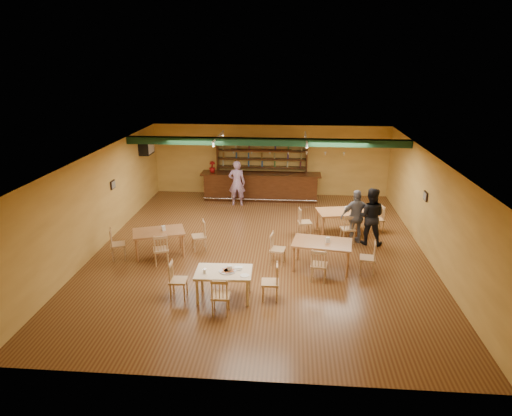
# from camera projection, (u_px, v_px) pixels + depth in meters

# --- Properties ---
(floor) EXTENTS (12.00, 12.00, 0.00)m
(floor) POSITION_uv_depth(u_px,v_px,m) (261.00, 249.00, 13.96)
(floor) COLOR brown
(floor) RESTS_ON ground
(ceiling_beam) EXTENTS (10.00, 0.30, 0.25)m
(ceiling_beam) POSITION_uv_depth(u_px,v_px,m) (266.00, 142.00, 15.69)
(ceiling_beam) COLOR black
(ceiling_beam) RESTS_ON ceiling
(track_rail_left) EXTENTS (0.05, 2.50, 0.05)m
(track_rail_left) POSITION_uv_depth(u_px,v_px,m) (218.00, 136.00, 16.36)
(track_rail_left) COLOR silver
(track_rail_left) RESTS_ON ceiling
(track_rail_right) EXTENTS (0.05, 2.50, 0.05)m
(track_rail_right) POSITION_uv_depth(u_px,v_px,m) (306.00, 137.00, 16.12)
(track_rail_right) COLOR silver
(track_rail_right) RESTS_ON ceiling
(ac_unit) EXTENTS (0.34, 0.70, 0.48)m
(ac_unit) POSITION_uv_depth(u_px,v_px,m) (146.00, 147.00, 17.53)
(ac_unit) COLOR silver
(ac_unit) RESTS_ON wall_left
(picture_left) EXTENTS (0.04, 0.34, 0.28)m
(picture_left) POSITION_uv_depth(u_px,v_px,m) (113.00, 185.00, 14.73)
(picture_left) COLOR black
(picture_left) RESTS_ON wall_left
(picture_right) EXTENTS (0.04, 0.34, 0.28)m
(picture_right) POSITION_uv_depth(u_px,v_px,m) (426.00, 196.00, 13.52)
(picture_right) COLOR black
(picture_right) RESTS_ON wall_right
(bar_counter) EXTENTS (4.95, 0.85, 1.13)m
(bar_counter) POSITION_uv_depth(u_px,v_px,m) (261.00, 186.00, 18.67)
(bar_counter) COLOR #33160A
(bar_counter) RESTS_ON ground
(back_bar_hutch) EXTENTS (3.83, 0.40, 2.28)m
(back_bar_hutch) POSITION_uv_depth(u_px,v_px,m) (262.00, 169.00, 19.08)
(back_bar_hutch) COLOR #33160A
(back_bar_hutch) RESTS_ON ground
(poinsettia) EXTENTS (0.33, 0.33, 0.46)m
(poinsettia) POSITION_uv_depth(u_px,v_px,m) (212.00, 167.00, 18.57)
(poinsettia) COLOR maroon
(poinsettia) RESTS_ON bar_counter
(dining_table_b) EXTENTS (1.76, 1.25, 0.80)m
(dining_table_b) POSITION_uv_depth(u_px,v_px,m) (341.00, 222.00, 15.09)
(dining_table_b) COLOR #AA693C
(dining_table_b) RESTS_ON ground
(dining_table_c) EXTENTS (1.72, 1.36, 0.75)m
(dining_table_c) POSITION_uv_depth(u_px,v_px,m) (159.00, 243.00, 13.50)
(dining_table_c) COLOR #AA693C
(dining_table_c) RESTS_ON ground
(dining_table_d) EXTENTS (1.75, 1.21, 0.81)m
(dining_table_d) POSITION_uv_depth(u_px,v_px,m) (322.00, 255.00, 12.57)
(dining_table_d) COLOR #AA693C
(dining_table_d) RESTS_ON ground
(near_table) EXTENTS (1.40, 0.92, 0.73)m
(near_table) POSITION_uv_depth(u_px,v_px,m) (224.00, 285.00, 11.03)
(near_table) COLOR #D3B98D
(near_table) RESTS_ON ground
(pizza_tray) EXTENTS (0.47, 0.47, 0.01)m
(pizza_tray) POSITION_uv_depth(u_px,v_px,m) (228.00, 271.00, 10.90)
(pizza_tray) COLOR silver
(pizza_tray) RESTS_ON near_table
(parmesan_shaker) EXTENTS (0.08, 0.08, 0.11)m
(parmesan_shaker) POSITION_uv_depth(u_px,v_px,m) (205.00, 271.00, 10.79)
(parmesan_shaker) COLOR #EAE5C6
(parmesan_shaker) RESTS_ON near_table
(napkin_stack) EXTENTS (0.21, 0.16, 0.03)m
(napkin_stack) POSITION_uv_depth(u_px,v_px,m) (239.00, 268.00, 11.06)
(napkin_stack) COLOR white
(napkin_stack) RESTS_ON near_table
(pizza_server) EXTENTS (0.33, 0.11, 0.00)m
(pizza_server) POSITION_uv_depth(u_px,v_px,m) (234.00, 270.00, 10.93)
(pizza_server) COLOR silver
(pizza_server) RESTS_ON pizza_tray
(side_plate) EXTENTS (0.23, 0.23, 0.01)m
(side_plate) POSITION_uv_depth(u_px,v_px,m) (245.00, 275.00, 10.68)
(side_plate) COLOR white
(side_plate) RESTS_ON near_table
(patron_bar) EXTENTS (0.69, 0.47, 1.84)m
(patron_bar) POSITION_uv_depth(u_px,v_px,m) (237.00, 183.00, 17.85)
(patron_bar) COLOR #9350AD
(patron_bar) RESTS_ON ground
(patron_right_a) EXTENTS (1.02, 0.87, 1.85)m
(patron_right_a) POSITION_uv_depth(u_px,v_px,m) (370.00, 216.00, 14.10)
(patron_right_a) COLOR black
(patron_right_a) RESTS_ON ground
(patron_right_b) EXTENTS (1.08, 0.60, 1.75)m
(patron_right_b) POSITION_uv_depth(u_px,v_px,m) (356.00, 217.00, 14.22)
(patron_right_b) COLOR slate
(patron_right_b) RESTS_ON ground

